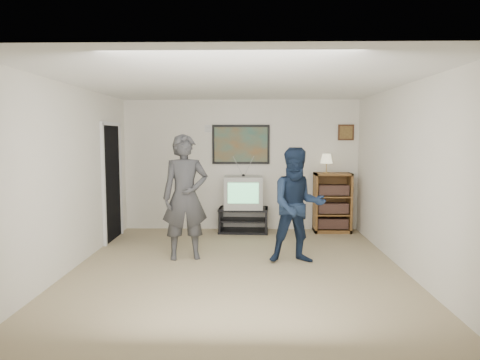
{
  "coord_description": "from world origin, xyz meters",
  "views": [
    {
      "loc": [
        0.15,
        -5.73,
        1.81
      ],
      "look_at": [
        0.02,
        0.68,
        1.15
      ],
      "focal_mm": 32.0,
      "sensor_mm": 36.0,
      "label": 1
    }
  ],
  "objects_px": {
    "person_tall": "(185,197)",
    "crt_television": "(243,192)",
    "media_stand": "(243,220)",
    "person_short": "(297,206)",
    "bookshelf": "(332,203)"
  },
  "relations": [
    {
      "from": "person_short",
      "to": "bookshelf",
      "type": "bearing_deg",
      "value": 61.59
    },
    {
      "from": "media_stand",
      "to": "person_short",
      "type": "xyz_separation_m",
      "value": [
        0.79,
        -1.94,
        0.59
      ]
    },
    {
      "from": "crt_television",
      "to": "person_short",
      "type": "relative_size",
      "value": 0.43
    },
    {
      "from": "media_stand",
      "to": "person_tall",
      "type": "distance_m",
      "value": 2.07
    },
    {
      "from": "bookshelf",
      "to": "person_tall",
      "type": "relative_size",
      "value": 0.61
    },
    {
      "from": "crt_television",
      "to": "media_stand",
      "type": "bearing_deg",
      "value": -0.24
    },
    {
      "from": "media_stand",
      "to": "crt_television",
      "type": "relative_size",
      "value": 1.34
    },
    {
      "from": "crt_television",
      "to": "person_short",
      "type": "distance_m",
      "value": 2.09
    },
    {
      "from": "media_stand",
      "to": "person_short",
      "type": "relative_size",
      "value": 0.58
    },
    {
      "from": "media_stand",
      "to": "person_tall",
      "type": "xyz_separation_m",
      "value": [
        -0.83,
        -1.76,
        0.69
      ]
    },
    {
      "from": "bookshelf",
      "to": "person_short",
      "type": "height_order",
      "value": "person_short"
    },
    {
      "from": "person_short",
      "to": "crt_television",
      "type": "bearing_deg",
      "value": 107.91
    },
    {
      "from": "bookshelf",
      "to": "person_short",
      "type": "bearing_deg",
      "value": -114.01
    },
    {
      "from": "person_tall",
      "to": "crt_television",
      "type": "bearing_deg",
      "value": 51.88
    },
    {
      "from": "media_stand",
      "to": "person_tall",
      "type": "relative_size",
      "value": 0.52
    }
  ]
}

